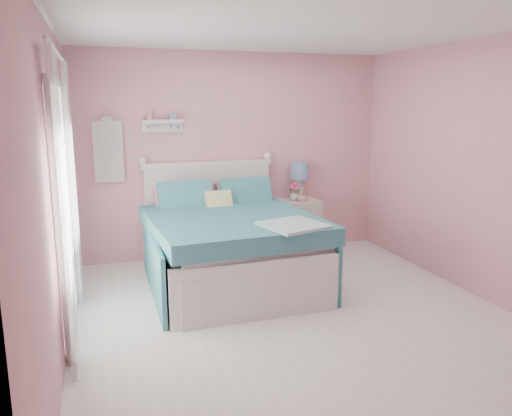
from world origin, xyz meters
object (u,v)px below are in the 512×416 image
nightstand (298,226)px  vase (295,195)px  bed (228,246)px  table_lamp (300,174)px  teacup (302,199)px

nightstand → vase: size_ratio=5.19×
bed → vase: bed is taller
nightstand → table_lamp: bearing=65.3°
teacup → vase: bearing=110.4°
nightstand → table_lamp: table_lamp is taller
nightstand → teacup: bearing=-97.3°
nightstand → vase: 0.43m
teacup → table_lamp: bearing=74.7°
table_lamp → vase: bearing=-134.0°
bed → nightstand: bearing=30.8°
bed → vase: (1.11, 0.80, 0.37)m
table_lamp → nightstand: bearing=-114.7°
nightstand → bed: bearing=-145.3°
bed → nightstand: (1.17, 0.81, -0.05)m
bed → teacup: size_ratio=20.50×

